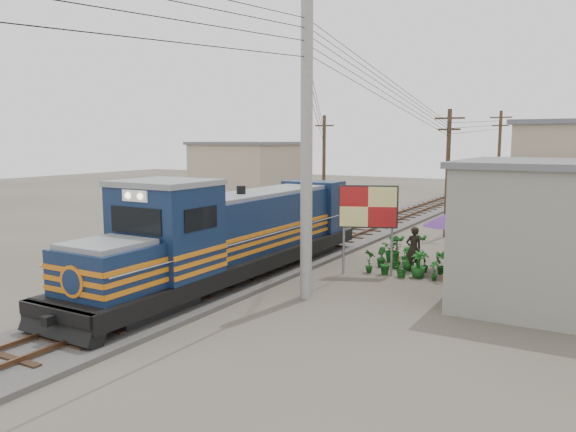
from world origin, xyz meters
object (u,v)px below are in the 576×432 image
Objects in this scene: market_umbrella at (449,220)px; billboard at (368,209)px; vendor at (413,249)px; locomotive at (233,237)px.

billboard is at bearing -139.79° from market_umbrella.
market_umbrella is (2.61, 2.21, -0.51)m from billboard.
billboard is 2.69m from vendor.
market_umbrella is 1.84m from vendor.
vendor is (5.45, 5.03, -0.80)m from locomotive.
market_umbrella is at bearing 40.63° from locomotive.
billboard is 3.46m from market_umbrella.
locomotive is 8.60× the size of vendor.
vendor is at bearing 42.73° from locomotive.
billboard is 1.43× the size of market_umbrella.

